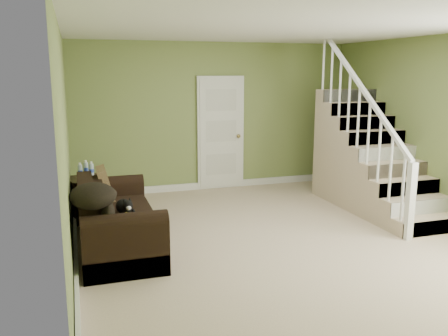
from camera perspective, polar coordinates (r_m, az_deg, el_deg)
floor at (r=6.24m, az=6.19°, el=-8.15°), size 5.00×5.50×0.01m
ceiling at (r=5.90m, az=6.76°, el=16.39°), size 5.00×5.50×0.01m
wall_back at (r=8.50m, az=-1.13°, el=6.17°), size 5.00×0.04×2.60m
wall_front at (r=3.63m, az=24.35°, el=-2.11°), size 5.00×0.04×2.60m
wall_left at (r=5.42m, az=-18.49°, el=2.52°), size 0.04×5.50×2.60m
wall_right at (r=7.31m, az=24.73°, el=4.25°), size 0.04×5.50×2.60m
baseboard_back at (r=8.67m, az=-1.04°, el=-2.03°), size 5.00×0.04×0.12m
baseboard_left at (r=5.73m, az=-17.39°, el=-9.78°), size 0.04×5.50×0.12m
baseboard_right at (r=7.52m, az=23.77°, el=-5.15°), size 0.04×5.50×0.12m
door at (r=8.52m, az=-0.39°, el=4.20°), size 0.86×0.12×2.02m
staircase at (r=7.84m, az=16.86°, el=0.36°), size 1.00×2.51×2.82m
sofa at (r=5.88m, az=-13.09°, el=-6.47°), size 0.88×2.03×0.80m
side_table at (r=7.07m, az=-16.07°, el=-3.48°), size 0.63×0.63×0.85m
cat at (r=5.73m, az=-11.89°, el=-4.59°), size 0.26×0.49×0.24m
banana at (r=5.61m, az=-11.63°, el=-5.57°), size 0.08×0.22×0.06m
throw_pillow at (r=6.50m, az=-14.06°, el=-2.01°), size 0.23×0.48×0.49m
throw_blanket at (r=5.09m, az=-15.50°, el=-3.24°), size 0.65×0.74×0.26m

